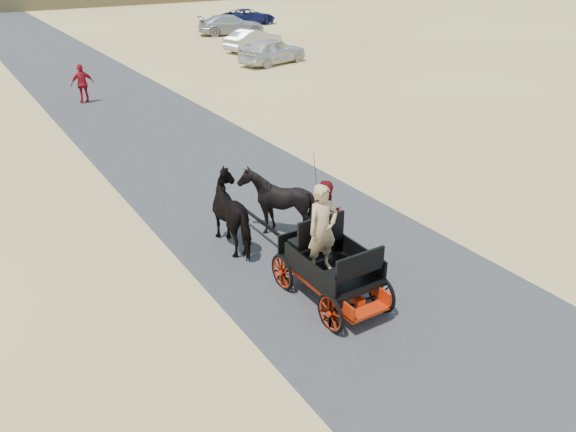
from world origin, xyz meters
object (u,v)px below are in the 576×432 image
carriage (330,283)px  horse_right (276,202)px  car_b (253,40)px  car_c (231,25)px  horse_left (236,213)px  car_d (248,17)px  car_a (272,51)px  pedestrian (83,84)px

carriage → horse_right: bearing=79.6°
car_b → car_c: car_c is taller
horse_left → car_b: (13.30, 23.00, -0.15)m
car_d → car_c: bearing=138.0°
carriage → horse_left: bearing=100.4°
car_b → car_d: size_ratio=0.89×
carriage → car_a: bearing=61.8°
carriage → horse_right: (0.55, 3.00, 0.49)m
pedestrian → car_a: size_ratio=0.39×
horse_left → pedestrian: size_ratio=1.16×
carriage → car_d: bearing=63.5°
carriage → horse_left: size_ratio=1.20×
horse_left → pedestrian: pedestrian is taller
horse_right → car_c: 33.30m
horse_left → pedestrian: 15.37m
horse_right → car_a: horse_right is taller
car_b → car_c: bearing=-31.9°
pedestrian → carriage: bearing=90.4°
carriage → horse_right: size_ratio=1.41×
horse_right → car_a: 21.53m
horse_left → horse_right: horse_right is taller
pedestrian → car_a: pedestrian is taller
carriage → car_d: size_ratio=0.50×
car_a → car_b: (1.22, 4.48, -0.05)m
carriage → car_d: car_d is taller
horse_left → car_a: horse_left is taller
carriage → pedestrian: pedestrian is taller
horse_right → car_b: (12.20, 23.00, -0.15)m
car_b → car_a: bearing=148.7°
pedestrian → car_a: bearing=-165.2°
horse_left → car_a: size_ratio=0.46×
horse_right → car_a: size_ratio=0.39×
carriage → car_b: 28.96m
car_c → car_b: bearing=-179.0°
horse_left → horse_right: (1.10, 0.00, 0.00)m
carriage → car_d: 41.94m
car_a → car_d: (7.17, 16.02, -0.09)m
pedestrian → car_b: (12.95, 7.63, -0.17)m
horse_right → car_c: (14.22, 30.12, -0.11)m
pedestrian → car_d: size_ratio=0.36×
pedestrian → car_c: bearing=-135.6°
carriage → horse_left: horse_left is taller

